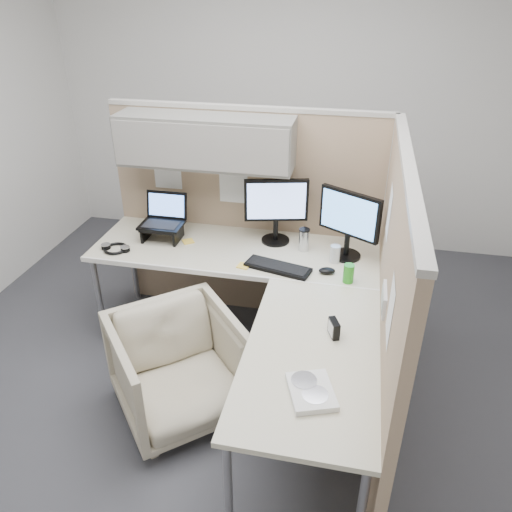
% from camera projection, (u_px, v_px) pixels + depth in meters
% --- Properties ---
extents(ground, '(4.50, 4.50, 0.00)m').
position_uv_depth(ground, '(234.00, 383.00, 3.35)').
color(ground, '#35353A').
rests_on(ground, ground).
extents(partition_back, '(2.00, 0.36, 1.63)m').
position_uv_depth(partition_back, '(230.00, 183.00, 3.56)').
color(partition_back, tan).
rests_on(partition_back, ground).
extents(partition_right, '(0.07, 2.03, 1.63)m').
position_uv_depth(partition_right, '(387.00, 303.00, 2.73)').
color(partition_right, tan).
rests_on(partition_right, ground).
extents(desk, '(2.00, 1.98, 0.73)m').
position_uv_depth(desk, '(256.00, 289.00, 3.10)').
color(desk, beige).
rests_on(desk, ground).
extents(office_chair, '(0.96, 0.96, 0.73)m').
position_uv_depth(office_chair, '(178.00, 364.00, 2.98)').
color(office_chair, '#B8A592').
rests_on(office_chair, ground).
extents(monitor_left, '(0.44, 0.20, 0.47)m').
position_uv_depth(monitor_left, '(276.00, 206.00, 3.43)').
color(monitor_left, black).
rests_on(monitor_left, desk).
extents(monitor_right, '(0.40, 0.25, 0.47)m').
position_uv_depth(monitor_right, '(349.00, 219.00, 3.24)').
color(monitor_right, black).
rests_on(monitor_right, desk).
extents(laptop_station, '(0.30, 0.26, 0.31)m').
position_uv_depth(laptop_station, '(163.00, 222.00, 3.56)').
color(laptop_station, black).
rests_on(laptop_station, desk).
extents(keyboard, '(0.45, 0.24, 0.02)m').
position_uv_depth(keyboard, '(278.00, 267.00, 3.22)').
color(keyboard, black).
rests_on(keyboard, desk).
extents(mouse, '(0.12, 0.09, 0.04)m').
position_uv_depth(mouse, '(327.00, 271.00, 3.17)').
color(mouse, black).
rests_on(mouse, desk).
extents(travel_mug, '(0.08, 0.08, 0.16)m').
position_uv_depth(travel_mug, '(304.00, 240.00, 3.41)').
color(travel_mug, silver).
rests_on(travel_mug, desk).
extents(soda_can_green, '(0.07, 0.07, 0.12)m').
position_uv_depth(soda_can_green, '(349.00, 273.00, 3.06)').
color(soda_can_green, '#268C1E').
rests_on(soda_can_green, desk).
extents(soda_can_silver, '(0.07, 0.07, 0.12)m').
position_uv_depth(soda_can_silver, '(335.00, 254.00, 3.28)').
color(soda_can_silver, silver).
rests_on(soda_can_silver, desk).
extents(sticky_note_c, '(0.11, 0.11, 0.01)m').
position_uv_depth(sticky_note_c, '(188.00, 241.00, 3.56)').
color(sticky_note_c, yellow).
rests_on(sticky_note_c, desk).
extents(sticky_note_b, '(0.09, 0.09, 0.01)m').
position_uv_depth(sticky_note_b, '(244.00, 266.00, 3.26)').
color(sticky_note_b, yellow).
rests_on(sticky_note_b, desk).
extents(headphones, '(0.21, 0.18, 0.03)m').
position_uv_depth(headphones, '(116.00, 248.00, 3.45)').
color(headphones, black).
rests_on(headphones, desk).
extents(paper_stack, '(0.27, 0.30, 0.03)m').
position_uv_depth(paper_stack, '(311.00, 391.00, 2.25)').
color(paper_stack, white).
rests_on(paper_stack, desk).
extents(desk_clock, '(0.07, 0.10, 0.09)m').
position_uv_depth(desk_clock, '(334.00, 328.00, 2.60)').
color(desk_clock, black).
rests_on(desk_clock, desk).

